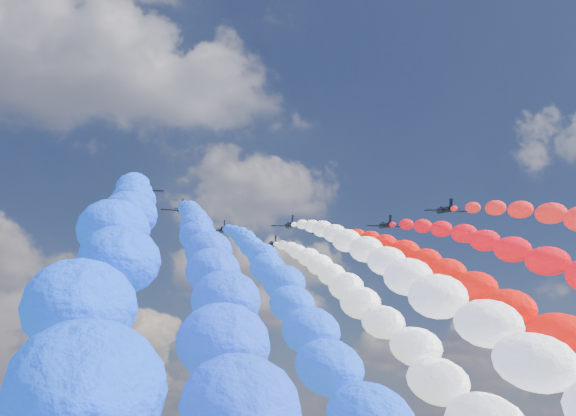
{
  "coord_description": "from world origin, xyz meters",
  "views": [
    {
      "loc": [
        -26.53,
        -134.94,
        63.18
      ],
      "look_at": [
        0.0,
        4.0,
        109.49
      ],
      "focal_mm": 46.28,
      "sensor_mm": 36.0,
      "label": 1
    }
  ],
  "objects": [
    {
      "name": "jet_7",
      "position": [
        28.91,
        -6.53,
        107.49
      ],
      "size": [
        8.43,
        11.15,
        4.83
      ],
      "primitive_type": null,
      "rotation": [
        0.25,
        0.0,
        -0.06
      ],
      "color": "black"
    },
    {
      "name": "jet_5",
      "position": [
        11.07,
        13.63,
        107.49
      ],
      "size": [
        8.28,
        11.05,
        4.83
      ],
      "primitive_type": null,
      "rotation": [
        0.25,
        0.0,
        0.05
      ],
      "color": "black"
    },
    {
      "name": "trail_0",
      "position": [
        -28.81,
        -64.75,
        83.61
      ],
      "size": [
        5.7,
        111.28,
        51.27
      ],
      "primitive_type": null,
      "color": "#0F3EEC"
    },
    {
      "name": "jet_6",
      "position": [
        20.85,
        5.49,
        107.49
      ],
      "size": [
        8.34,
        11.09,
        4.83
      ],
      "primitive_type": null,
      "rotation": [
        0.25,
        0.0,
        -0.05
      ],
      "color": "black"
    },
    {
      "name": "jet_2",
      "position": [
        -11.86,
        15.27,
        107.49
      ],
      "size": [
        8.07,
        10.9,
        4.83
      ],
      "primitive_type": null,
      "rotation": [
        0.25,
        0.0,
        -0.03
      ],
      "color": "black"
    },
    {
      "name": "trail_5",
      "position": [
        11.07,
        -43.45,
        83.61
      ],
      "size": [
        5.7,
        111.28,
        51.27
      ],
      "primitive_type": null,
      "color": "red"
    },
    {
      "name": "trail_2",
      "position": [
        -11.86,
        -41.81,
        83.61
      ],
      "size": [
        5.7,
        111.28,
        51.27
      ],
      "primitive_type": null,
      "color": "blue"
    },
    {
      "name": "jet_0",
      "position": [
        -28.81,
        -7.67,
        107.49
      ],
      "size": [
        8.45,
        11.17,
        4.83
      ],
      "primitive_type": null,
      "rotation": [
        0.25,
        0.0,
        -0.06
      ],
      "color": "black"
    },
    {
      "name": "jet_3",
      "position": [
        1.4,
        9.25,
        107.49
      ],
      "size": [
        8.32,
        11.07,
        4.83
      ],
      "primitive_type": null,
      "rotation": [
        0.25,
        0.0,
        -0.05
      ],
      "color": "black"
    },
    {
      "name": "trail_3",
      "position": [
        1.4,
        -47.84,
        83.61
      ],
      "size": [
        5.7,
        111.28,
        51.27
      ],
      "primitive_type": null,
      "color": "white"
    },
    {
      "name": "jet_1",
      "position": [
        -21.26,
        2.93,
        107.49
      ],
      "size": [
        7.99,
        10.84,
        4.83
      ],
      "primitive_type": null,
      "rotation": [
        0.25,
        0.0,
        0.02
      ],
      "color": "black"
    },
    {
      "name": "trail_4",
      "position": [
        0.44,
        -32.44,
        83.61
      ],
      "size": [
        5.7,
        111.28,
        51.27
      ],
      "primitive_type": null,
      "color": "white"
    },
    {
      "name": "trail_6",
      "position": [
        20.85,
        -51.6,
        83.61
      ],
      "size": [
        5.7,
        111.28,
        51.27
      ],
      "primitive_type": null,
      "color": "red"
    },
    {
      "name": "jet_4",
      "position": [
        0.44,
        24.64,
        107.49
      ],
      "size": [
        7.82,
        10.71,
        4.83
      ],
      "primitive_type": null,
      "rotation": [
        0.25,
        0.0,
        -0.0
      ],
      "color": "black"
    },
    {
      "name": "trail_1",
      "position": [
        -21.26,
        -54.15,
        83.61
      ],
      "size": [
        5.7,
        111.28,
        51.27
      ],
      "primitive_type": null,
      "color": "blue"
    }
  ]
}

